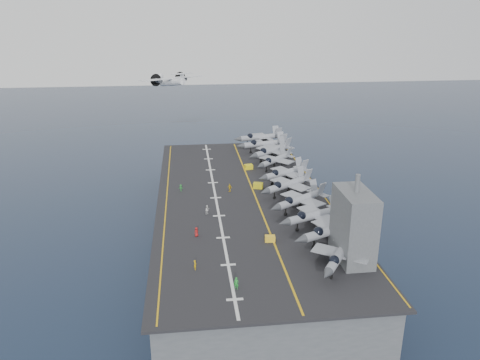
{
  "coord_description": "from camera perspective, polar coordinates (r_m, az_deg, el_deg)",
  "views": [
    {
      "loc": [
        -12.1,
        -97.84,
        49.76
      ],
      "look_at": [
        0.0,
        4.0,
        13.0
      ],
      "focal_mm": 35.0,
      "sensor_mm": 36.0,
      "label": 1
    }
  ],
  "objects": [
    {
      "name": "ground",
      "position": [
        110.43,
        0.25,
        -7.06
      ],
      "size": [
        500.0,
        500.0,
        0.0
      ],
      "primitive_type": "plane",
      "color": "#142135",
      "rests_on": "ground"
    },
    {
      "name": "fighter_jet_7",
      "position": [
        132.56,
        3.88,
        3.65
      ],
      "size": [
        19.1,
        18.19,
        5.53
      ],
      "primitive_type": null,
      "color": "#8E969E",
      "rests_on": "flight_deck"
    },
    {
      "name": "fighter_jet_0",
      "position": [
        78.51,
        12.04,
        -8.82
      ],
      "size": [
        15.59,
        16.83,
        4.86
      ],
      "primitive_type": null,
      "color": "gray",
      "rests_on": "flight_deck"
    },
    {
      "name": "fighter_jet_1",
      "position": [
        86.06,
        11.26,
        -5.94
      ],
      "size": [
        18.07,
        15.48,
        5.3
      ],
      "primitive_type": null,
      "color": "gray",
      "rests_on": "flight_deck"
    },
    {
      "name": "island_superstructure",
      "position": [
        79.7,
        13.76,
        -4.45
      ],
      "size": [
        5.0,
        10.0,
        15.0
      ],
      "primitive_type": null,
      "color": "#56595E",
      "rests_on": "flight_deck"
    },
    {
      "name": "fighter_jet_9",
      "position": [
        147.36,
        2.5,
        5.3
      ],
      "size": [
        17.5,
        13.49,
        5.44
      ],
      "primitive_type": null,
      "color": "#A2ABB2",
      "rests_on": "flight_deck"
    },
    {
      "name": "crew_0",
      "position": [
        87.91,
        -5.33,
        -6.31
      ],
      "size": [
        1.3,
        1.24,
        1.81
      ],
      "primitive_type": "imported",
      "color": "#B21919",
      "rests_on": "flight_deck"
    },
    {
      "name": "deck_edge_port",
      "position": [
        105.57,
        -8.95,
        -2.41
      ],
      "size": [
        0.25,
        90.0,
        0.02
      ],
      "primitive_type": "cube",
      "color": "gold",
      "rests_on": "flight_deck"
    },
    {
      "name": "fighter_jet_2",
      "position": [
        91.83,
        9.16,
        -4.15
      ],
      "size": [
        17.57,
        14.83,
        5.18
      ],
      "primitive_type": null,
      "color": "gray",
      "rests_on": "flight_deck"
    },
    {
      "name": "fighter_jet_6",
      "position": [
        125.14,
        4.3,
        2.52
      ],
      "size": [
        16.83,
        16.84,
        4.96
      ],
      "primitive_type": null,
      "color": "#949CA5",
      "rests_on": "flight_deck"
    },
    {
      "name": "hull",
      "position": [
        108.27,
        0.25,
        -4.7
      ],
      "size": [
        36.0,
        90.0,
        10.0
      ],
      "primitive_type": "cube",
      "color": "#56595E",
      "rests_on": "ground"
    },
    {
      "name": "tow_cart_c",
      "position": [
        124.66,
        1.05,
        1.62
      ],
      "size": [
        2.34,
        1.74,
        1.27
      ],
      "primitive_type": null,
      "color": "yellow",
      "rests_on": "flight_deck"
    },
    {
      "name": "transport_plane",
      "position": [
        153.19,
        -8.3,
        11.71
      ],
      "size": [
        26.0,
        23.55,
        5.09
      ],
      "primitive_type": null,
      "color": "#B7B9BC"
    },
    {
      "name": "crew_1",
      "position": [
        77.37,
        -5.49,
        -10.25
      ],
      "size": [
        0.72,
        1.04,
        1.67
      ],
      "primitive_type": "imported",
      "color": "#EAB308",
      "rests_on": "flight_deck"
    },
    {
      "name": "fighter_jet_8",
      "position": [
        139.89,
        3.01,
        4.51
      ],
      "size": [
        17.5,
        13.49,
        5.44
      ],
      "primitive_type": null,
      "color": "#A2ABB2",
      "rests_on": "flight_deck"
    },
    {
      "name": "landing_centerline",
      "position": [
        105.63,
        -2.98,
        -2.17
      ],
      "size": [
        0.5,
        90.0,
        0.02
      ],
      "primitive_type": "cube",
      "color": "silver",
      "rests_on": "flight_deck"
    },
    {
      "name": "crew_6",
      "position": [
        72.01,
        -0.45,
        -12.48
      ],
      "size": [
        1.41,
        1.23,
        1.97
      ],
      "primitive_type": "imported",
      "color": "green",
      "rests_on": "flight_deck"
    },
    {
      "name": "tow_cart_b",
      "position": [
        111.09,
        2.22,
        -0.68
      ],
      "size": [
        2.54,
        2.03,
        1.33
      ],
      "primitive_type": null,
      "color": "gold",
      "rests_on": "flight_deck"
    },
    {
      "name": "foul_line",
      "position": [
        106.53,
        1.86,
        -1.96
      ],
      "size": [
        0.35,
        90.0,
        0.02
      ],
      "primitive_type": "cube",
      "color": "gold",
      "rests_on": "flight_deck"
    },
    {
      "name": "tow_cart_a",
      "position": [
        86.05,
        3.68,
        -7.14
      ],
      "size": [
        1.93,
        1.35,
        1.1
      ],
      "primitive_type": null,
      "color": "yellow",
      "rests_on": "flight_deck"
    },
    {
      "name": "crew_4",
      "position": [
        108.84,
        -1.27,
        -0.95
      ],
      "size": [
        1.35,
        1.34,
        1.91
      ],
      "primitive_type": "imported",
      "color": "yellow",
      "rests_on": "flight_deck"
    },
    {
      "name": "fighter_jet_3",
      "position": [
        98.83,
        7.33,
        -2.28
      ],
      "size": [
        18.06,
        16.6,
        5.22
      ],
      "primitive_type": null,
      "color": "gray",
      "rests_on": "flight_deck"
    },
    {
      "name": "crew_2",
      "position": [
        96.99,
        -4.0,
        -3.64
      ],
      "size": [
        1.38,
        1.41,
        1.97
      ],
      "primitive_type": "imported",
      "color": "silver",
      "rests_on": "flight_deck"
    },
    {
      "name": "fighter_jet_4",
      "position": [
        107.11,
        5.87,
        -0.45
      ],
      "size": [
        18.18,
        16.77,
        5.25
      ],
      "primitive_type": null,
      "color": "#9CA3AB",
      "rests_on": "flight_deck"
    },
    {
      "name": "flight_deck",
      "position": [
        106.23,
        0.25,
        -2.15
      ],
      "size": [
        38.0,
        92.0,
        0.4
      ],
      "primitive_type": "cube",
      "color": "black",
      "rests_on": "hull"
    },
    {
      "name": "deck_edge_stbd",
      "position": [
        109.81,
        9.88,
        -1.58
      ],
      "size": [
        0.25,
        90.0,
        0.02
      ],
      "primitive_type": "cube",
      "color": "gold",
      "rests_on": "flight_deck"
    },
    {
      "name": "fighter_jet_5",
      "position": [
        115.14,
        5.55,
        0.97
      ],
      "size": [
        17.43,
        15.4,
        5.06
      ],
      "primitive_type": null,
      "color": "gray",
      "rests_on": "flight_deck"
    },
    {
      "name": "crew_3",
      "position": [
        110.07,
        -7.23,
        -0.95
      ],
      "size": [
        1.06,
        0.8,
        1.6
      ],
      "primitive_type": "imported",
      "color": "#20812C",
      "rests_on": "flight_deck"
    }
  ]
}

